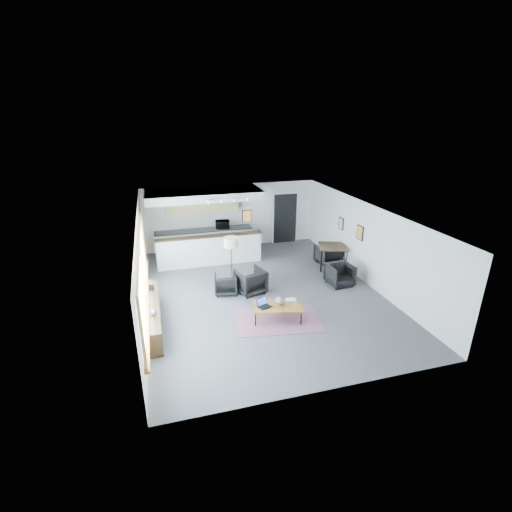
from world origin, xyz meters
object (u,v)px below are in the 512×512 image
object	(u,v)px
coffee_table	(277,307)
floor_lamp	(231,244)
dining_table	(333,248)
dining_chair_far	(328,255)
ceramic_pot	(279,301)
laptop	(263,304)
microwave	(222,224)
dining_chair_near	(340,275)
book_stack	(291,301)
armchair_right	(250,280)
armchair_left	(226,283)

from	to	relation	value
coffee_table	floor_lamp	distance (m)	2.79
dining_table	floor_lamp	bearing A→B (deg)	-173.92
dining_table	dining_chair_far	bearing A→B (deg)	90.00
ceramic_pot	laptop	bearing A→B (deg)	173.66
floor_lamp	microwave	world-z (taller)	floor_lamp
laptop	floor_lamp	world-z (taller)	floor_lamp
laptop	dining_chair_near	world-z (taller)	dining_chair_near
ceramic_pot	book_stack	distance (m)	0.39
coffee_table	book_stack	xyz separation A→B (m)	(0.44, 0.10, 0.07)
ceramic_pot	microwave	xyz separation A→B (m)	(-0.43, 5.75, 0.57)
armchair_right	dining_table	bearing A→B (deg)	-176.65
ceramic_pot	book_stack	size ratio (longest dim) A/B	0.73
coffee_table	dining_table	size ratio (longest dim) A/B	1.15
dining_chair_near	microwave	size ratio (longest dim) A/B	1.23
floor_lamp	microwave	bearing A→B (deg)	84.10
ceramic_pot	dining_chair_far	distance (m)	4.40
coffee_table	armchair_left	world-z (taller)	armchair_left
ceramic_pot	floor_lamp	xyz separation A→B (m)	(-0.77, 2.48, 0.86)
dining_chair_far	microwave	world-z (taller)	microwave
book_stack	dining_table	xyz separation A→B (m)	(2.64, 2.81, 0.29)
armchair_right	dining_chair_far	bearing A→B (deg)	-171.91
armchair_left	dining_table	size ratio (longest dim) A/B	0.56
coffee_table	dining_table	bearing A→B (deg)	56.33
coffee_table	dining_table	world-z (taller)	dining_table
dining_chair_near	armchair_right	bearing A→B (deg)	170.23
dining_chair_near	dining_chair_far	bearing A→B (deg)	72.41
laptop	microwave	world-z (taller)	microwave
book_stack	dining_table	world-z (taller)	dining_table
floor_lamp	laptop	bearing A→B (deg)	-82.35
laptop	ceramic_pot	distance (m)	0.45
laptop	dining_table	world-z (taller)	dining_table
armchair_left	coffee_table	bearing A→B (deg)	127.79
ceramic_pot	microwave	size ratio (longest dim) A/B	0.43
laptop	dining_chair_near	size ratio (longest dim) A/B	0.60
coffee_table	laptop	xyz separation A→B (m)	(-0.38, 0.07, 0.10)
floor_lamp	dining_chair_near	bearing A→B (deg)	-16.55
floor_lamp	dining_chair_far	world-z (taller)	floor_lamp
armchair_left	dining_chair_far	bearing A→B (deg)	-152.68
dining_table	dining_chair_far	size ratio (longest dim) A/B	1.77
ceramic_pot	dining_chair_near	size ratio (longest dim) A/B	0.35
armchair_left	dining_chair_far	size ratio (longest dim) A/B	0.99
floor_lamp	microwave	distance (m)	3.29
coffee_table	dining_table	distance (m)	4.25
dining_chair_far	dining_chair_near	bearing A→B (deg)	71.22
book_stack	microwave	size ratio (longest dim) A/B	0.58
armchair_left	laptop	bearing A→B (deg)	119.13
laptop	microwave	distance (m)	5.73
armchair_left	floor_lamp	world-z (taller)	floor_lamp
dining_chair_far	dining_table	bearing A→B (deg)	84.82
ceramic_pot	book_stack	xyz separation A→B (m)	(0.37, 0.08, -0.08)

